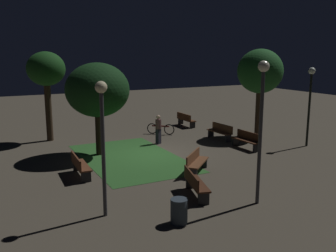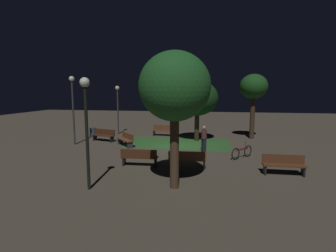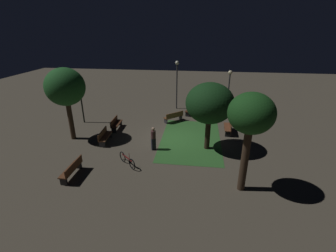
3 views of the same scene
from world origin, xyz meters
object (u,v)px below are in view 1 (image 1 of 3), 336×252
Objects in this scene: bench_corner at (185,119)px; pedestrian at (158,129)px; bench_back_row at (220,131)px; tree_near_wall at (46,71)px; bench_by_lamp at (196,162)px; tree_right_canopy at (260,72)px; bench_path_side at (195,183)px; lamp_post_plaza_west at (262,109)px; tree_tall_center at (97,90)px; bench_front_left at (80,165)px; lamp_post_near_wall at (310,93)px; bench_front_right at (247,140)px; lamp_post_plaza_east at (102,125)px; trash_bin at (179,211)px; bicycle at (161,129)px.

pedestrian is at bearing 133.73° from bench_corner.
bench_back_row is 10.36m from tree_near_wall.
tree_right_canopy is (4.33, -6.97, 3.34)m from bench_by_lamp.
bench_path_side is 7.77m from pedestrian.
lamp_post_plaza_west reaches higher than bench_by_lamp.
tree_tall_center reaches higher than bench_by_lamp.
lamp_post_near_wall is at bearing -92.75° from bench_front_left.
pedestrian is at bearing -4.20° from lamp_post_plaza_west.
tree_tall_center is at bearing 88.44° from tree_right_canopy.
bench_front_right is 0.98× the size of bench_path_side.
lamp_post_near_wall reaches higher than bench_corner.
lamp_post_plaza_east is at bearing 91.70° from bench_path_side.
lamp_post_plaza_west is at bearing 122.78° from lamp_post_near_wall.
lamp_post_plaza_east reaches higher than bench_path_side.
tree_tall_center is (6.80, 1.35, 2.69)m from bench_path_side.
trash_bin is at bearing 136.54° from bench_path_side.
tree_near_wall is 11.15m from lamp_post_plaza_east.
bench_back_row and bench_front_left have the same top height.
bench_front_right is 1.10× the size of bench_by_lamp.
bench_back_row is 0.36× the size of tree_near_wall.
tree_tall_center is at bearing 19.12° from lamp_post_plaza_west.
tree_tall_center reaches higher than bench_front_right.
lamp_post_plaza_west is at bearing 152.46° from bench_back_row.
bench_by_lamp is at bearing -153.58° from tree_near_wall.
tree_tall_center is at bearing -15.64° from lamp_post_plaza_east.
lamp_post_plaza_west is at bearing 139.56° from tree_right_canopy.
bicycle is at bearing -23.55° from trash_bin.
bench_corner is at bearing -59.66° from tree_tall_center.
bicycle reaches higher than bench_by_lamp.
tree_tall_center is 2.79× the size of pedestrian.
bench_by_lamp is at bearing 116.43° from bench_front_right.
tree_near_wall reaches higher than lamp_post_plaza_east.
lamp_post_plaza_east is at bearing 144.12° from pedestrian.
bench_back_row is 11.67m from lamp_post_plaza_east.
bench_corner is 13.61m from lamp_post_plaza_west.
bench_path_side is at bearing -164.86° from tree_near_wall.
tree_right_canopy is 1.25× the size of lamp_post_plaza_east.
bench_corner is at bearing -46.27° from pedestrian.
pedestrian reaches higher than bench_front_left.
bench_front_left is at bearing 131.36° from bicycle.
bicycle is (5.17, 2.48, -0.14)m from bench_front_right.
tree_right_canopy is 6.81m from bicycle.
lamp_post_plaza_west is at bearing -106.15° from lamp_post_plaza_east.
bench_corner is 0.35× the size of tree_right_canopy.
tree_tall_center is at bearing 89.96° from bench_back_row.
tree_near_wall reaches higher than tree_tall_center.
bench_front_left is 1.10× the size of bench_by_lamp.
bench_by_lamp reaches higher than trash_bin.
pedestrian is at bearing 50.30° from bench_front_right.
lamp_post_plaza_east reaches higher than bench_back_row.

